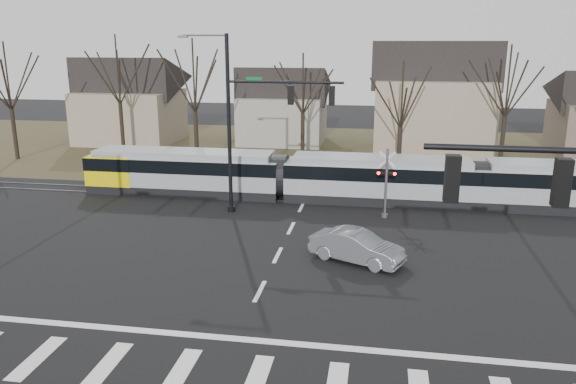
# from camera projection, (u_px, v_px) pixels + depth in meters

# --- Properties ---
(ground) EXTENTS (140.00, 140.00, 0.00)m
(ground) POSITION_uv_depth(u_px,v_px,m) (248.00, 314.00, 20.83)
(ground) COLOR black
(grass_verge) EXTENTS (140.00, 28.00, 0.01)m
(grass_verge) POSITION_uv_depth(u_px,v_px,m) (329.00, 151.00, 51.29)
(grass_verge) COLOR #38331E
(grass_verge) RESTS_ON ground
(crosswalk) EXTENTS (27.00, 2.60, 0.01)m
(crosswalk) POSITION_uv_depth(u_px,v_px,m) (218.00, 375.00, 17.02)
(crosswalk) COLOR silver
(crosswalk) RESTS_ON ground
(stop_line) EXTENTS (28.00, 0.35, 0.01)m
(stop_line) POSITION_uv_depth(u_px,v_px,m) (236.00, 339.00, 19.11)
(stop_line) COLOR silver
(stop_line) RESTS_ON ground
(lane_dashes) EXTENTS (0.18, 30.00, 0.01)m
(lane_dashes) POSITION_uv_depth(u_px,v_px,m) (306.00, 198.00, 36.06)
(lane_dashes) COLOR silver
(lane_dashes) RESTS_ON ground
(rail_pair) EXTENTS (90.00, 1.52, 0.06)m
(rail_pair) POSITION_uv_depth(u_px,v_px,m) (305.00, 199.00, 35.86)
(rail_pair) COLOR #59595E
(rail_pair) RESTS_ON ground
(tram) EXTENTS (37.78, 2.80, 2.86)m
(tram) POSITION_uv_depth(u_px,v_px,m) (377.00, 178.00, 34.94)
(tram) COLOR gray
(tram) RESTS_ON ground
(sedan) EXTENTS (4.76, 5.48, 1.43)m
(sedan) POSITION_uv_depth(u_px,v_px,m) (357.00, 247.00, 25.64)
(sedan) COLOR slate
(sedan) RESTS_ON ground
(signal_pole_far) EXTENTS (9.28, 0.44, 10.20)m
(signal_pole_far) POSITION_uv_depth(u_px,v_px,m) (256.00, 116.00, 31.61)
(signal_pole_far) COLOR black
(signal_pole_far) RESTS_ON ground
(rail_crossing_signal) EXTENTS (1.08, 0.36, 4.00)m
(rail_crossing_signal) POSITION_uv_depth(u_px,v_px,m) (386.00, 186.00, 31.72)
(rail_crossing_signal) COLOR #59595B
(rail_crossing_signal) RESTS_ON ground
(tree_row) EXTENTS (59.20, 7.20, 10.00)m
(tree_row) POSITION_uv_depth(u_px,v_px,m) (349.00, 104.00, 43.95)
(tree_row) COLOR black
(tree_row) RESTS_ON ground
(house_a) EXTENTS (9.72, 8.64, 8.60)m
(house_a) POSITION_uv_depth(u_px,v_px,m) (129.00, 96.00, 55.18)
(house_a) COLOR gray
(house_a) RESTS_ON ground
(house_b) EXTENTS (8.64, 7.56, 7.65)m
(house_b) POSITION_uv_depth(u_px,v_px,m) (283.00, 102.00, 54.85)
(house_b) COLOR gray
(house_b) RESTS_ON ground
(house_c) EXTENTS (10.80, 8.64, 10.10)m
(house_c) POSITION_uv_depth(u_px,v_px,m) (433.00, 94.00, 49.45)
(house_c) COLOR gray
(house_c) RESTS_ON ground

